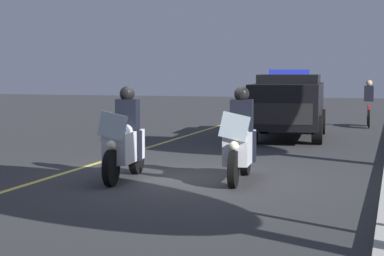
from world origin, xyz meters
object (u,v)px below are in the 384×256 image
Objects in this scene: police_motorcycle_lead_right at (240,143)px; police_suv at (289,103)px; cyclist_background at (369,104)px; police_motorcycle_lead_left at (125,142)px.

police_suv reaches higher than police_motorcycle_lead_right.
cyclist_background is at bearing 172.37° from police_motorcycle_lead_right.
police_motorcycle_lead_left and police_motorcycle_lead_right have the same top height.
police_suv is 2.86× the size of cyclist_background.
cyclist_background is (-4.92, 2.12, -0.22)m from police_suv.
police_motorcycle_lead_left reaches higher than cyclist_background.
police_suv is at bearing 168.82° from police_motorcycle_lead_left.
police_motorcycle_lead_left is 1.00× the size of police_motorcycle_lead_right.
cyclist_background is at bearing 156.71° from police_suv.
police_motorcycle_lead_left is 14.09m from cyclist_background.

